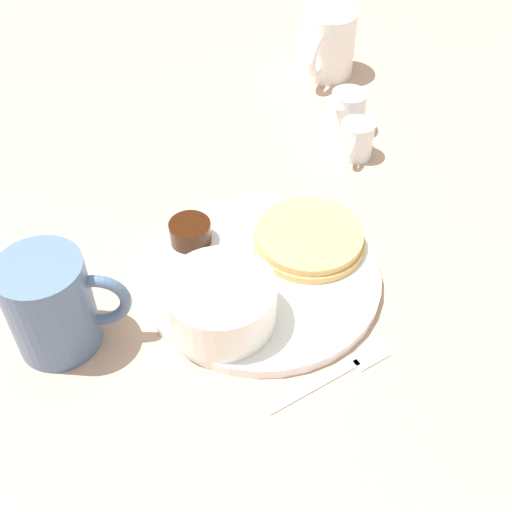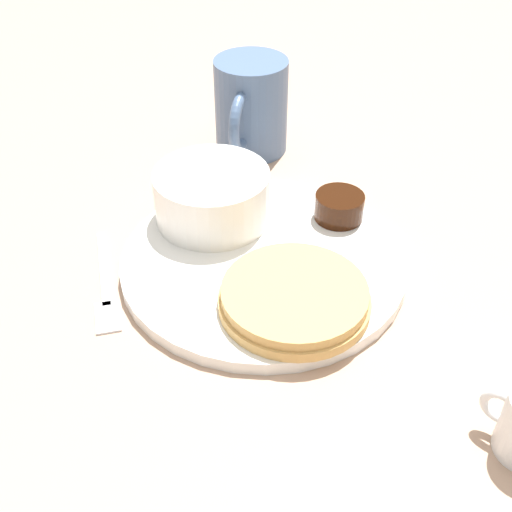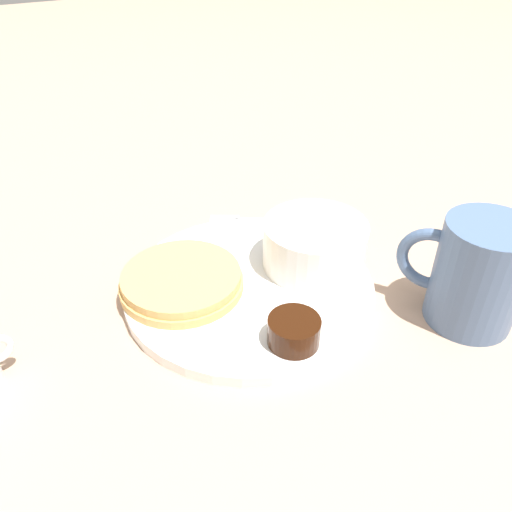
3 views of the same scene
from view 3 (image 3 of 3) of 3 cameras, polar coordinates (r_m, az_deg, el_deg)
ground_plane at (r=0.51m, az=-0.77°, el=-4.06°), size 4.00×4.00×0.00m
plate at (r=0.51m, az=-0.77°, el=-3.54°), size 0.25×0.25×0.01m
pancake_stack at (r=0.50m, az=-8.50°, el=-2.78°), size 0.12×0.12×0.02m
bowl at (r=0.52m, az=6.72°, el=1.51°), size 0.11×0.11×0.05m
syrup_cup at (r=0.43m, az=4.35°, el=-8.56°), size 0.05×0.05×0.02m
butter_ramekin at (r=0.52m, az=8.77°, el=0.34°), size 0.05×0.05×0.05m
coffee_mug at (r=0.49m, az=23.81°, el=-1.83°), size 0.11×0.08×0.10m
fork at (r=0.62m, az=-0.72°, el=4.19°), size 0.08×0.12×0.00m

